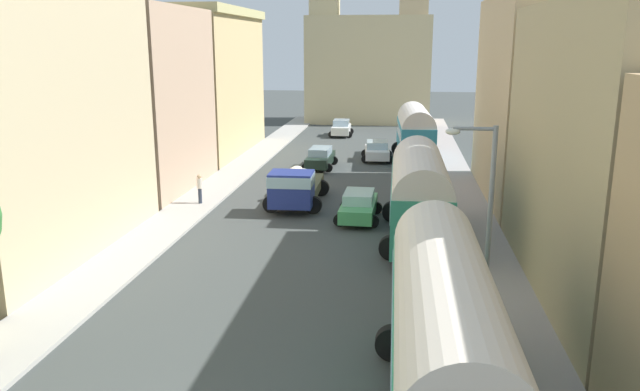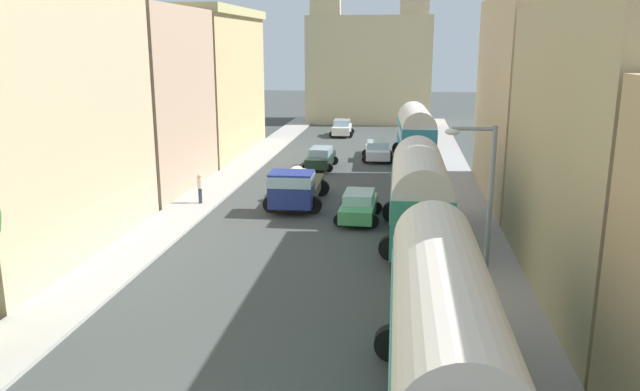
% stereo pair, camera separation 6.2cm
% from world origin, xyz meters
% --- Properties ---
extents(ground_plane, '(154.00, 154.00, 0.00)m').
position_xyz_m(ground_plane, '(0.00, 27.00, 0.00)').
color(ground_plane, '#3F4342').
extents(sidewalk_left, '(2.50, 70.00, 0.14)m').
position_xyz_m(sidewalk_left, '(-7.25, 27.00, 0.07)').
color(sidewalk_left, '#ABA7A1').
rests_on(sidewalk_left, ground).
extents(sidewalk_right, '(2.50, 70.00, 0.14)m').
position_xyz_m(sidewalk_right, '(7.25, 27.00, 0.07)').
color(sidewalk_right, '#9E9592').
rests_on(sidewalk_right, ground).
extents(building_left_1, '(4.62, 12.62, 11.70)m').
position_xyz_m(building_left_1, '(-10.81, 13.08, 5.85)').
color(building_left_1, '#CCB78E').
rests_on(building_left_1, ground).
extents(building_left_2, '(5.57, 10.06, 10.59)m').
position_xyz_m(building_left_2, '(-11.29, 24.86, 5.29)').
color(building_left_2, tan).
rests_on(building_left_2, ground).
extents(building_left_3, '(6.07, 14.26, 11.14)m').
position_xyz_m(building_left_3, '(-11.26, 37.44, 5.60)').
color(building_left_3, tan).
rests_on(building_left_3, ground).
extents(building_right_1, '(4.38, 13.86, 9.97)m').
position_xyz_m(building_right_1, '(10.69, 11.66, 4.99)').
color(building_right_1, tan).
rests_on(building_right_1, ground).
extents(building_right_2, '(5.04, 12.94, 11.08)m').
position_xyz_m(building_right_2, '(11.02, 25.60, 5.54)').
color(building_right_2, tan).
rests_on(building_right_2, ground).
extents(distant_church, '(13.26, 6.55, 20.79)m').
position_xyz_m(distant_church, '(0.00, 58.68, 7.08)').
color(distant_church, '#CEBB8A').
rests_on(distant_church, ground).
extents(parked_bus_0, '(3.26, 9.58, 4.19)m').
position_xyz_m(parked_bus_0, '(4.81, 2.87, 2.34)').
color(parked_bus_0, '#339D70').
rests_on(parked_bus_0, ground).
extents(parked_bus_1, '(3.35, 8.99, 4.07)m').
position_xyz_m(parked_bus_1, '(4.59, 16.85, 2.24)').
color(parked_bus_1, '#318D70').
rests_on(parked_bus_1, ground).
extents(parked_bus_2, '(3.50, 8.38, 4.06)m').
position_xyz_m(parked_bus_2, '(4.77, 36.03, 2.24)').
color(parked_bus_2, teal).
rests_on(parked_bus_2, ground).
extents(cargo_truck_0, '(3.16, 6.58, 2.20)m').
position_xyz_m(cargo_truck_0, '(-1.78, 21.79, 1.15)').
color(cargo_truck_0, navy).
rests_on(cargo_truck_0, ground).
extents(car_0, '(2.22, 4.41, 1.45)m').
position_xyz_m(car_0, '(-1.83, 32.50, 0.73)').
color(car_0, black).
rests_on(car_0, ground).
extents(car_1, '(2.26, 3.77, 1.54)m').
position_xyz_m(car_1, '(-1.86, 47.97, 0.77)').
color(car_1, silver).
rests_on(car_1, ground).
extents(car_2, '(2.26, 4.17, 1.43)m').
position_xyz_m(car_2, '(1.76, 19.73, 0.73)').
color(car_2, '#439958').
rests_on(car_2, ground).
extents(car_3, '(2.49, 3.94, 1.44)m').
position_xyz_m(car_3, '(1.99, 35.95, 0.73)').
color(car_3, silver).
rests_on(car_3, ground).
extents(pedestrian_0, '(0.41, 0.41, 1.73)m').
position_xyz_m(pedestrian_0, '(-6.92, 21.34, 1.01)').
color(pedestrian_0, '#2C3442').
rests_on(pedestrian_0, ground).
extents(streetlamp_near, '(1.55, 0.28, 6.19)m').
position_xyz_m(streetlamp_near, '(6.30, 8.80, 3.69)').
color(streetlamp_near, gray).
rests_on(streetlamp_near, ground).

